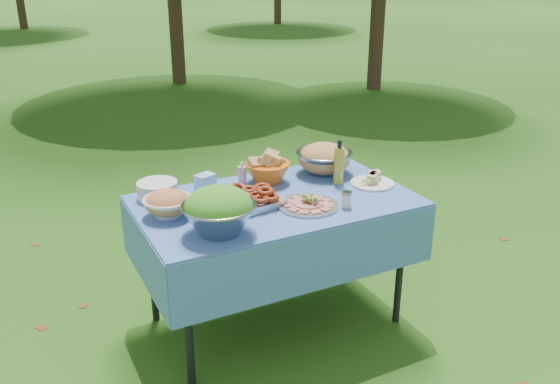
# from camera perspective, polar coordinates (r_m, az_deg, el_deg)

# --- Properties ---
(ground) EXTENTS (80.00, 80.00, 0.00)m
(ground) POSITION_cam_1_polar(r_m,az_deg,el_deg) (3.53, -0.41, -12.19)
(ground) COLOR #17370A
(ground) RESTS_ON ground
(picnic_table) EXTENTS (1.46, 0.86, 0.76)m
(picnic_table) POSITION_cam_1_polar(r_m,az_deg,el_deg) (3.33, -0.43, -6.77)
(picnic_table) COLOR #7AABEA
(picnic_table) RESTS_ON ground
(salad_bowl) EXTENTS (0.42, 0.42, 0.23)m
(salad_bowl) POSITION_cam_1_polar(r_m,az_deg,el_deg) (2.76, -5.91, -1.78)
(salad_bowl) COLOR #93969B
(salad_bowl) RESTS_ON picnic_table
(pasta_bowl_white) EXTENTS (0.30, 0.30, 0.14)m
(pasta_bowl_white) POSITION_cam_1_polar(r_m,az_deg,el_deg) (3.00, -10.77, -1.04)
(pasta_bowl_white) COLOR silver
(pasta_bowl_white) RESTS_ON picnic_table
(plate_stack) EXTENTS (0.23, 0.23, 0.09)m
(plate_stack) POSITION_cam_1_polar(r_m,az_deg,el_deg) (3.24, -11.72, 0.22)
(plate_stack) COLOR silver
(plate_stack) RESTS_ON picnic_table
(wipes_box) EXTENTS (0.12, 0.11, 0.09)m
(wipes_box) POSITION_cam_1_polar(r_m,az_deg,el_deg) (3.29, -7.20, 0.91)
(wipes_box) COLOR #97C7F3
(wipes_box) RESTS_ON picnic_table
(sanitizer_bottle) EXTENTS (0.05, 0.05, 0.14)m
(sanitizer_bottle) POSITION_cam_1_polar(r_m,az_deg,el_deg) (3.34, -3.68, 1.76)
(sanitizer_bottle) COLOR pink
(sanitizer_bottle) RESTS_ON picnic_table
(bread_bowl) EXTENTS (0.32, 0.32, 0.17)m
(bread_bowl) POSITION_cam_1_polar(r_m,az_deg,el_deg) (3.39, -1.20, 2.40)
(bread_bowl) COLOR orange
(bread_bowl) RESTS_ON picnic_table
(pasta_bowl_steel) EXTENTS (0.41, 0.41, 0.18)m
(pasta_bowl_steel) POSITION_cam_1_polar(r_m,az_deg,el_deg) (3.54, 4.28, 3.29)
(pasta_bowl_steel) COLOR #93969B
(pasta_bowl_steel) RESTS_ON picnic_table
(fried_tray) EXTENTS (0.38, 0.30, 0.08)m
(fried_tray) POSITION_cam_1_polar(r_m,az_deg,el_deg) (3.07, -3.16, -0.72)
(fried_tray) COLOR #BBBBC0
(fried_tray) RESTS_ON picnic_table
(charcuterie_platter) EXTENTS (0.33, 0.33, 0.07)m
(charcuterie_platter) POSITION_cam_1_polar(r_m,az_deg,el_deg) (3.07, 2.74, -0.77)
(charcuterie_platter) COLOR #ABADB2
(charcuterie_platter) RESTS_ON picnic_table
(oil_bottle) EXTENTS (0.06, 0.06, 0.26)m
(oil_bottle) POSITION_cam_1_polar(r_m,az_deg,el_deg) (3.36, 5.69, 2.90)
(oil_bottle) COLOR #A8A52E
(oil_bottle) RESTS_ON picnic_table
(cheese_plate) EXTENTS (0.31, 0.31, 0.07)m
(cheese_plate) POSITION_cam_1_polar(r_m,az_deg,el_deg) (3.41, 8.91, 1.29)
(cheese_plate) COLOR silver
(cheese_plate) RESTS_ON picnic_table
(shaker) EXTENTS (0.07, 0.07, 0.09)m
(shaker) POSITION_cam_1_polar(r_m,az_deg,el_deg) (3.08, 6.42, -0.70)
(shaker) COLOR silver
(shaker) RESTS_ON picnic_table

